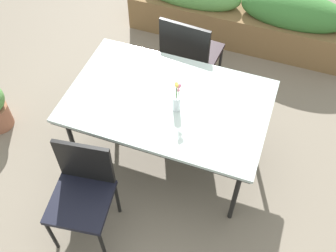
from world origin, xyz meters
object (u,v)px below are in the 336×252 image
Objects in this scene: dining_table at (168,104)px; flower_vase at (177,99)px; chair_far_side at (189,53)px; planter_box at (240,16)px; chair_near_left at (83,189)px.

dining_table is 0.20m from flower_vase.
chair_far_side is 0.95m from flower_vase.
chair_far_side is at bearing -105.35° from planter_box.
chair_near_left is at bearing -121.40° from flower_vase.
flower_vase is at bearing -74.50° from chair_far_side.
dining_table is at bearing -122.09° from chair_near_left.
chair_near_left is 3.10× the size of flower_vase.
flower_vase reaches higher than chair_near_left.
dining_table is 0.62× the size of planter_box.
chair_near_left is at bearing -102.03° from planter_box.
flower_vase is 1.96m from planter_box.
dining_table is 0.92m from chair_near_left.
flower_vase reaches higher than planter_box.
chair_near_left is 0.95m from flower_vase.
chair_far_side reaches higher than chair_near_left.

